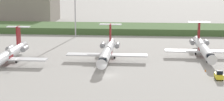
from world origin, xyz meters
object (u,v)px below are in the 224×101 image
(regional_jet_nearest, at_px, (7,55))
(regional_jet_third, at_px, (203,48))
(antenna_mast, at_px, (75,8))
(safety_cone_mid_marker, at_px, (219,70))
(regional_jet_second, at_px, (107,51))
(safety_cone_front_marker, at_px, (205,70))
(baggage_tug, at_px, (219,75))

(regional_jet_nearest, xyz_separation_m, regional_jet_third, (54.82, 14.67, 0.00))
(antenna_mast, distance_m, safety_cone_mid_marker, 67.50)
(regional_jet_nearest, bearing_deg, regional_jet_second, 15.40)
(regional_jet_nearest, xyz_separation_m, safety_cone_front_marker, (52.82, -3.42, -2.26))
(regional_jet_second, xyz_separation_m, safety_cone_mid_marker, (29.59, -10.47, -2.26))
(antenna_mast, bearing_deg, regional_jet_third, -35.15)
(regional_jet_third, distance_m, baggage_tug, 25.44)
(regional_jet_third, height_order, safety_cone_front_marker, regional_jet_third)
(safety_cone_front_marker, bearing_deg, regional_jet_second, 157.48)
(baggage_tug, xyz_separation_m, safety_cone_mid_marker, (1.57, 7.63, -0.73))
(regional_jet_third, bearing_deg, regional_jet_nearest, -165.02)
(safety_cone_front_marker, bearing_deg, regional_jet_nearest, 176.30)
(regional_jet_second, distance_m, antenna_mast, 42.28)
(antenna_mast, height_order, safety_cone_mid_marker, antenna_mast)
(regional_jet_nearest, height_order, antenna_mast, antenna_mast)
(regional_jet_nearest, relative_size, regional_jet_second, 1.00)
(regional_jet_nearest, height_order, baggage_tug, regional_jet_nearest)
(regional_jet_second, xyz_separation_m, regional_jet_third, (28.03, 7.29, 0.00))
(regional_jet_nearest, distance_m, regional_jet_second, 27.78)
(regional_jet_nearest, bearing_deg, antenna_mast, 76.54)
(regional_jet_second, distance_m, safety_cone_mid_marker, 31.47)
(safety_cone_front_marker, bearing_deg, baggage_tug, -74.75)
(regional_jet_nearest, relative_size, regional_jet_third, 1.00)
(regional_jet_third, height_order, antenna_mast, antenna_mast)
(regional_jet_second, bearing_deg, safety_cone_mid_marker, -19.48)
(regional_jet_nearest, xyz_separation_m, regional_jet_second, (26.78, 7.38, 0.00))
(regional_jet_nearest, relative_size, safety_cone_front_marker, 56.36)
(regional_jet_nearest, distance_m, safety_cone_front_marker, 52.98)
(antenna_mast, bearing_deg, baggage_tug, -52.06)
(safety_cone_mid_marker, bearing_deg, regional_jet_second, 160.52)
(antenna_mast, height_order, safety_cone_front_marker, antenna_mast)
(baggage_tug, height_order, safety_cone_mid_marker, baggage_tug)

